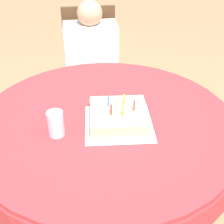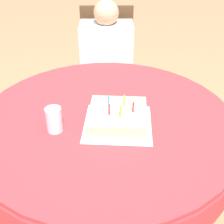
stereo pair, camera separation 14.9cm
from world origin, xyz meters
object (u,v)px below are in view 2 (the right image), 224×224
Objects in this scene: birthday_cake at (118,117)px; drinking_glass at (54,120)px; chair at (107,69)px; person at (107,59)px.

drinking_glass is at bearing -167.22° from birthday_cake.
chair is 8.43× the size of drinking_glass.
person reaches higher than birthday_cake.
person is at bearing 97.28° from birthday_cake.
person is at bearing -90.00° from chair.
person reaches higher than chair.
birthday_cake is at bearing -86.24° from person.
birthday_cake reaches higher than drinking_glass.
birthday_cake is at bearing -86.61° from chair.
birthday_cake is at bearing 12.78° from drinking_glass.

